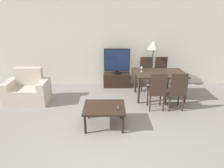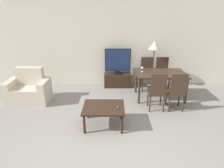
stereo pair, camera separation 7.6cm
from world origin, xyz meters
name	(u,v)px [view 2 (the right image)]	position (x,y,z in m)	size (l,w,h in m)	color
ground_plane	(101,160)	(0.00, 0.00, 0.00)	(18.00, 18.00, 0.00)	gray
wall_back	(107,42)	(0.00, 3.64, 1.35)	(7.97, 0.06, 2.70)	silver
armchair	(29,90)	(-2.03, 2.23, 0.31)	(1.05, 0.68, 0.88)	beige
tv_stand	(118,80)	(0.33, 3.36, 0.21)	(0.83, 0.41, 0.42)	black
tv	(118,61)	(0.33, 3.36, 0.82)	(0.79, 0.28, 0.78)	black
coffee_table	(104,109)	(0.00, 1.05, 0.39)	(0.85, 0.70, 0.44)	black
dining_table	(160,76)	(1.46, 2.48, 0.64)	(1.33, 0.87, 0.72)	#38281E
dining_chair_near	(157,90)	(1.23, 1.73, 0.52)	(0.40, 0.40, 0.95)	#38281E
dining_chair_far	(162,72)	(1.69, 3.23, 0.52)	(0.40, 0.40, 0.95)	#38281E
dining_chair_near_right	(177,90)	(1.69, 1.73, 0.52)	(0.40, 0.40, 0.95)	#38281E
dining_chair_far_left	(147,72)	(1.23, 3.23, 0.52)	(0.40, 0.40, 0.95)	#38281E
floor_lamp	(154,48)	(1.39, 3.18, 1.26)	(0.34, 0.34, 1.46)	black
remote_primary	(118,107)	(0.28, 0.99, 0.45)	(0.04, 0.15, 0.02)	#38383D
wine_glass_left	(142,68)	(0.97, 2.56, 0.82)	(0.07, 0.07, 0.15)	silver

